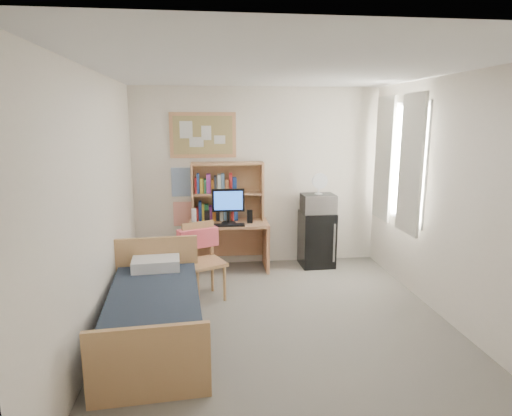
{
  "coord_description": "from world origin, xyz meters",
  "views": [
    {
      "loc": [
        -0.75,
        -4.12,
        2.13
      ],
      "look_at": [
        -0.12,
        1.2,
        1.03
      ],
      "focal_mm": 30.0,
      "sensor_mm": 36.0,
      "label": 1
    }
  ],
  "objects": [
    {
      "name": "wall_right",
      "position": [
        1.8,
        0.0,
        1.3
      ],
      "size": [
        0.04,
        4.2,
        2.6
      ],
      "primitive_type": "cube",
      "color": "white",
      "rests_on": "floor"
    },
    {
      "name": "mini_fridge",
      "position": [
        0.86,
        1.84,
        0.4
      ],
      "size": [
        0.48,
        0.48,
        0.81
      ],
      "primitive_type": "cube",
      "rotation": [
        0.0,
        0.0,
        0.02
      ],
      "color": "black",
      "rests_on": "floor"
    },
    {
      "name": "keyboard",
      "position": [
        -0.45,
        1.6,
        0.71
      ],
      "size": [
        0.44,
        0.14,
        0.02
      ],
      "primitive_type": "cube",
      "rotation": [
        0.0,
        0.0,
        -0.02
      ],
      "color": "black",
      "rests_on": "desk"
    },
    {
      "name": "bed",
      "position": [
        -1.28,
        -0.2,
        0.25
      ],
      "size": [
        1.02,
        1.85,
        0.49
      ],
      "primitive_type": "cube",
      "rotation": [
        0.0,
        0.0,
        0.07
      ],
      "color": "#1C2533",
      "rests_on": "floor"
    },
    {
      "name": "floor",
      "position": [
        0.0,
        0.0,
        -0.01
      ],
      "size": [
        3.6,
        4.2,
        0.02
      ],
      "primitive_type": "cube",
      "color": "gray",
      "rests_on": "ground"
    },
    {
      "name": "microwave",
      "position": [
        0.86,
        1.82,
        0.94
      ],
      "size": [
        0.47,
        0.36,
        0.27
      ],
      "primitive_type": "cube",
      "rotation": [
        0.0,
        0.0,
        0.02
      ],
      "color": "#B8B8BD",
      "rests_on": "mini_fridge"
    },
    {
      "name": "desk_fan",
      "position": [
        0.86,
        1.82,
        1.22
      ],
      "size": [
        0.23,
        0.23,
        0.28
      ],
      "primitive_type": "cylinder",
      "rotation": [
        0.0,
        0.0,
        0.02
      ],
      "color": "white",
      "rests_on": "microwave"
    },
    {
      "name": "ceiling",
      "position": [
        0.0,
        0.0,
        2.6
      ],
      "size": [
        3.6,
        4.2,
        0.02
      ],
      "primitive_type": "cube",
      "color": "white",
      "rests_on": "wall_back"
    },
    {
      "name": "pillow",
      "position": [
        -1.33,
        0.54,
        0.56
      ],
      "size": [
        0.54,
        0.4,
        0.12
      ],
      "primitive_type": "cube",
      "rotation": [
        0.0,
        0.0,
        0.07
      ],
      "color": "white",
      "rests_on": "bed"
    },
    {
      "name": "wall_front",
      "position": [
        0.0,
        -2.1,
        1.3
      ],
      "size": [
        3.6,
        0.04,
        2.6
      ],
      "primitive_type": "cube",
      "color": "white",
      "rests_on": "floor"
    },
    {
      "name": "window_unit",
      "position": [
        1.75,
        1.2,
        1.6
      ],
      "size": [
        0.1,
        1.4,
        1.7
      ],
      "primitive_type": "cube",
      "color": "white",
      "rests_on": "wall_right"
    },
    {
      "name": "water_bottle",
      "position": [
        -0.93,
        1.71,
        0.82
      ],
      "size": [
        0.07,
        0.07,
        0.23
      ],
      "primitive_type": "cylinder",
      "rotation": [
        0.0,
        0.0,
        -0.02
      ],
      "color": "white",
      "rests_on": "desk"
    },
    {
      "name": "curtain_left",
      "position": [
        1.72,
        0.8,
        1.6
      ],
      "size": [
        0.04,
        0.55,
        1.7
      ],
      "primitive_type": "cube",
      "color": "silver",
      "rests_on": "wall_right"
    },
    {
      "name": "desk_chair",
      "position": [
        -0.79,
        0.79,
        0.46
      ],
      "size": [
        0.61,
        0.61,
        0.93
      ],
      "primitive_type": "cube",
      "rotation": [
        0.0,
        0.0,
        0.42
      ],
      "color": "tan",
      "rests_on": "floor"
    },
    {
      "name": "wall_left",
      "position": [
        -1.8,
        0.0,
        1.3
      ],
      "size": [
        0.04,
        4.2,
        2.6
      ],
      "primitive_type": "cube",
      "color": "white",
      "rests_on": "floor"
    },
    {
      "name": "monitor",
      "position": [
        -0.45,
        1.74,
        0.94
      ],
      "size": [
        0.45,
        0.04,
        0.48
      ],
      "primitive_type": "cube",
      "rotation": [
        0.0,
        0.0,
        -0.02
      ],
      "color": "black",
      "rests_on": "desk"
    },
    {
      "name": "poster_japan",
      "position": [
        -1.1,
        2.09,
        0.78
      ],
      "size": [
        0.28,
        0.01,
        0.36
      ],
      "primitive_type": "cube",
      "color": "#E54528",
      "rests_on": "wall_back"
    },
    {
      "name": "wall_back",
      "position": [
        0.0,
        2.1,
        1.3
      ],
      "size": [
        3.6,
        0.04,
        2.6
      ],
      "primitive_type": "cube",
      "color": "white",
      "rests_on": "floor"
    },
    {
      "name": "desk",
      "position": [
        -0.45,
        1.8,
        0.35
      ],
      "size": [
        1.13,
        0.58,
        0.7
      ],
      "primitive_type": "cube",
      "rotation": [
        0.0,
        0.0,
        -0.02
      ],
      "color": "tan",
      "rests_on": "floor"
    },
    {
      "name": "hutch",
      "position": [
        -0.45,
        1.95,
        1.12
      ],
      "size": [
        1.03,
        0.28,
        0.84
      ],
      "primitive_type": "cube",
      "rotation": [
        0.0,
        0.0,
        -0.02
      ],
      "color": "tan",
      "rests_on": "desk"
    },
    {
      "name": "speaker_left",
      "position": [
        -0.75,
        1.74,
        0.79
      ],
      "size": [
        0.08,
        0.08,
        0.19
      ],
      "primitive_type": "cube",
      "rotation": [
        0.0,
        0.0,
        -0.02
      ],
      "color": "black",
      "rests_on": "desk"
    },
    {
      "name": "speaker_right",
      "position": [
        -0.15,
        1.73,
        0.79
      ],
      "size": [
        0.08,
        0.08,
        0.18
      ],
      "primitive_type": "cube",
      "rotation": [
        0.0,
        0.0,
        -0.02
      ],
      "color": "black",
      "rests_on": "desk"
    },
    {
      "name": "curtain_right",
      "position": [
        1.72,
        1.6,
        1.6
      ],
      "size": [
        0.04,
        0.55,
        1.7
      ],
      "primitive_type": "cube",
      "color": "silver",
      "rests_on": "wall_right"
    },
    {
      "name": "bulletin_board",
      "position": [
        -0.78,
        2.08,
        1.92
      ],
      "size": [
        0.94,
        0.03,
        0.64
      ],
      "primitive_type": "cube",
      "color": "#A19055",
      "rests_on": "wall_back"
    },
    {
      "name": "hoodie",
      "position": [
        -0.87,
        0.97,
        0.72
      ],
      "size": [
        0.51,
        0.34,
        0.24
      ],
      "primitive_type": "cube",
      "rotation": [
        0.0,
        0.0,
        0.42
      ],
      "color": "#EE5A67",
      "rests_on": "desk_chair"
    },
    {
      "name": "poster_wave",
      "position": [
        -1.1,
        2.09,
        1.25
      ],
      "size": [
        0.3,
        0.01,
        0.42
      ],
      "primitive_type": "cube",
      "color": "#285BA3",
      "rests_on": "wall_back"
    }
  ]
}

